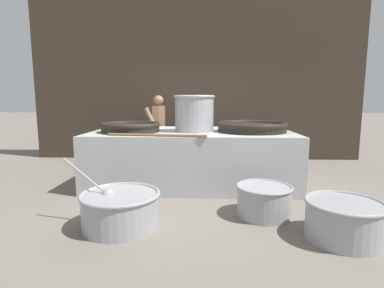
{
  "coord_description": "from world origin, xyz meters",
  "views": [
    {
      "loc": [
        0.22,
        -5.23,
        1.46
      ],
      "look_at": [
        0.0,
        0.0,
        0.69
      ],
      "focal_mm": 28.0,
      "sensor_mm": 36.0,
      "label": 1
    }
  ],
  "objects": [
    {
      "name": "ground_plane",
      "position": [
        0.0,
        0.0,
        0.0
      ],
      "size": [
        60.0,
        60.0,
        0.0
      ],
      "primitive_type": "plane",
      "color": "slate"
    },
    {
      "name": "giant_wok_near",
      "position": [
        -1.04,
        -0.2,
        1.01
      ],
      "size": [
        1.02,
        1.02,
        0.16
      ],
      "color": "black",
      "rests_on": "hearth_platform"
    },
    {
      "name": "hearth_platform",
      "position": [
        0.0,
        0.0,
        0.46
      ],
      "size": [
        3.46,
        1.82,
        0.92
      ],
      "color": "#B2B7B7",
      "rests_on": "ground_plane"
    },
    {
      "name": "prep_bowl_meat",
      "position": [
        1.69,
        -2.18,
        0.23
      ],
      "size": [
        0.81,
        0.81,
        0.42
      ],
      "color": "#9E9EA3",
      "rests_on": "ground_plane"
    },
    {
      "name": "stock_pot",
      "position": [
        0.04,
        -0.07,
        1.25
      ],
      "size": [
        0.71,
        0.71,
        0.62
      ],
      "color": "#9E9EA3",
      "rests_on": "hearth_platform"
    },
    {
      "name": "giant_wok_far",
      "position": [
        1.03,
        -0.06,
        1.01
      ],
      "size": [
        1.2,
        1.2,
        0.17
      ],
      "color": "black",
      "rests_on": "hearth_platform"
    },
    {
      "name": "prep_bowl_extra",
      "position": [
        0.98,
        -1.56,
        0.22
      ],
      "size": [
        0.71,
        0.71,
        0.4
      ],
      "color": "#9E9EA3",
      "rests_on": "ground_plane"
    },
    {
      "name": "prep_bowl_vegetables",
      "position": [
        -0.75,
        -1.95,
        0.23
      ],
      "size": [
        1.18,
        0.92,
        0.78
      ],
      "color": "#9E9EA3",
      "rests_on": "ground_plane"
    },
    {
      "name": "back_wall",
      "position": [
        0.0,
        2.29,
        2.21
      ],
      "size": [
        8.04,
        0.24,
        4.42
      ],
      "primitive_type": "cube",
      "color": "#382D23",
      "rests_on": "ground_plane"
    },
    {
      "name": "cook",
      "position": [
        -0.8,
        1.35,
        0.85
      ],
      "size": [
        0.4,
        0.6,
        1.57
      ],
      "rotation": [
        0.0,
        0.0,
        2.99
      ],
      "color": "#8C6647",
      "rests_on": "ground_plane"
    },
    {
      "name": "stirring_paddle",
      "position": [
        -0.44,
        -0.82,
        0.94
      ],
      "size": [
        1.52,
        0.24,
        0.04
      ],
      "rotation": [
        0.0,
        0.0,
        -0.11
      ],
      "color": "brown",
      "rests_on": "hearth_platform"
    }
  ]
}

